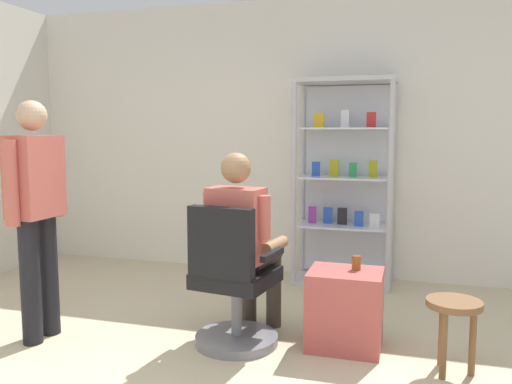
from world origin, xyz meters
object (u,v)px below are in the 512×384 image
object	(u,v)px
seated_shopkeeper	(244,237)
tea_glass	(356,263)
wooden_stool	(454,315)
display_cabinet_main	(344,181)
storage_crate	(345,309)
standing_customer	(36,205)
office_chair	(233,289)

from	to	relation	value
seated_shopkeeper	tea_glass	world-z (taller)	seated_shopkeeper
tea_glass	wooden_stool	distance (m)	0.68
seated_shopkeeper	tea_glass	xyz separation A→B (m)	(0.75, 0.09, -0.15)
tea_glass	seated_shopkeeper	bearing A→B (deg)	-172.80
display_cabinet_main	seated_shopkeeper	distance (m)	1.67
seated_shopkeeper	storage_crate	world-z (taller)	seated_shopkeeper
storage_crate	standing_customer	xyz separation A→B (m)	(-2.03, -0.45, 0.67)
office_chair	storage_crate	world-z (taller)	office_chair
display_cabinet_main	tea_glass	xyz separation A→B (m)	(0.27, -1.49, -0.39)
storage_crate	tea_glass	bearing A→B (deg)	37.23
storage_crate	standing_customer	size ratio (longest dim) A/B	0.32
wooden_stool	seated_shopkeeper	bearing A→B (deg)	173.44
storage_crate	tea_glass	distance (m)	0.32
standing_customer	display_cabinet_main	bearing A→B (deg)	47.52
tea_glass	standing_customer	bearing A→B (deg)	-166.66
office_chair	storage_crate	size ratio (longest dim) A/B	1.86
office_chair	storage_crate	bearing A→B (deg)	16.32
display_cabinet_main	wooden_stool	bearing A→B (deg)	-63.50
office_chair	wooden_stool	size ratio (longest dim) A/B	2.16
display_cabinet_main	tea_glass	bearing A→B (deg)	-79.62
seated_shopkeeper	office_chair	bearing A→B (deg)	-98.59
storage_crate	wooden_stool	bearing A→B (deg)	-17.07
office_chair	tea_glass	size ratio (longest dim) A/B	10.06
seated_shopkeeper	storage_crate	bearing A→B (deg)	3.91
storage_crate	tea_glass	xyz separation A→B (m)	(0.06, 0.05, 0.31)
display_cabinet_main	office_chair	distance (m)	1.90
office_chair	standing_customer	distance (m)	1.44
storage_crate	standing_customer	world-z (taller)	standing_customer
tea_glass	wooden_stool	size ratio (longest dim) A/B	0.21
office_chair	standing_customer	xyz separation A→B (m)	(-1.32, -0.24, 0.54)
office_chair	standing_customer	size ratio (longest dim) A/B	0.59
wooden_stool	tea_glass	bearing A→B (deg)	157.21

